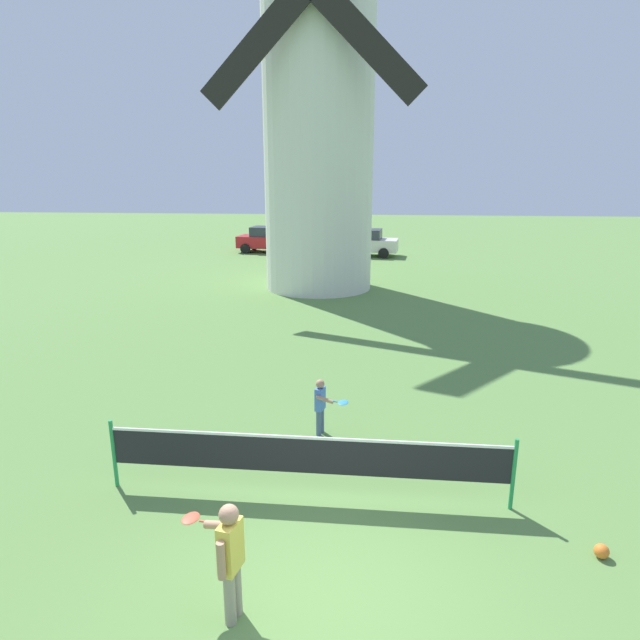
{
  "coord_description": "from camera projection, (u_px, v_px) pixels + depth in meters",
  "views": [
    {
      "loc": [
        0.47,
        -5.05,
        4.64
      ],
      "look_at": [
        -0.43,
        3.86,
        2.19
      ],
      "focal_mm": 29.9,
      "sensor_mm": 36.0,
      "label": 1
    }
  ],
  "objects": [
    {
      "name": "windmill",
      "position": [
        319.0,
        105.0,
        20.74
      ],
      "size": [
        7.9,
        5.09,
        14.72
      ],
      "color": "silver",
      "rests_on": "ground_plane"
    },
    {
      "name": "parked_car_red",
      "position": [
        270.0,
        239.0,
        32.75
      ],
      "size": [
        3.98,
        2.2,
        1.56
      ],
      "color": "red",
      "rests_on": "ground_plane"
    },
    {
      "name": "ground_plane",
      "position": [
        324.0,
        593.0,
        6.12
      ],
      "size": [
        120.0,
        120.0,
        0.0
      ],
      "primitive_type": "plane",
      "color": "#5B8442"
    },
    {
      "name": "player_near",
      "position": [
        229.0,
        555.0,
        5.57
      ],
      "size": [
        0.75,
        0.68,
        1.4
      ],
      "color": "#9E937F",
      "rests_on": "ground_plane"
    },
    {
      "name": "tennis_net",
      "position": [
        306.0,
        455.0,
        7.76
      ],
      "size": [
        5.96,
        0.06,
        1.1
      ],
      "color": "#238E4C",
      "rests_on": "ground_plane"
    },
    {
      "name": "player_far",
      "position": [
        322.0,
        404.0,
        9.71
      ],
      "size": [
        0.65,
        0.59,
        1.07
      ],
      "color": "slate",
      "rests_on": "ground_plane"
    },
    {
      "name": "stray_ball",
      "position": [
        602.0,
        551.0,
        6.66
      ],
      "size": [
        0.18,
        0.18,
        0.18
      ],
      "primitive_type": "sphere",
      "color": "orange",
      "rests_on": "ground_plane"
    },
    {
      "name": "parked_car_cream",
      "position": [
        360.0,
        242.0,
        31.4
      ],
      "size": [
        4.6,
        2.3,
        1.56
      ],
      "color": "silver",
      "rests_on": "ground_plane"
    }
  ]
}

